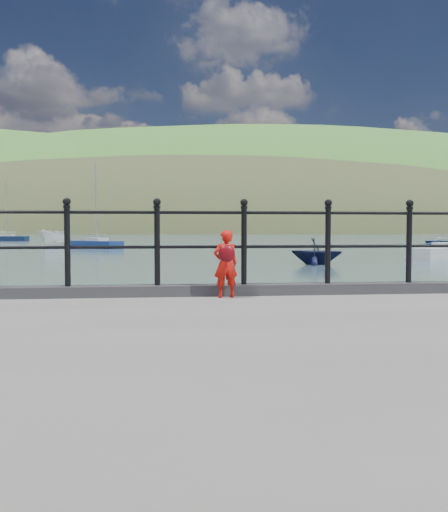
{
  "coord_description": "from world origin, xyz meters",
  "views": [
    {
      "loc": [
        -0.48,
        -7.6,
        1.94
      ],
      "look_at": [
        0.31,
        -0.2,
        1.55
      ],
      "focal_mm": 38.0,
      "sensor_mm": 36.0,
      "label": 1
    }
  ],
  "objects": [
    {
      "name": "ground",
      "position": [
        0.0,
        0.0,
        0.0
      ],
      "size": [
        600.0,
        600.0,
        0.0
      ],
      "primitive_type": "plane",
      "color": "#2D4251",
      "rests_on": "ground"
    },
    {
      "name": "sailboat_left",
      "position": [
        -23.52,
        74.06,
        0.34
      ],
      "size": [
        6.23,
        2.79,
        8.56
      ],
      "rotation": [
        0.0,
        0.0,
        -0.16
      ],
      "color": "#0E1B33",
      "rests_on": "ground"
    },
    {
      "name": "far_shore",
      "position": [
        38.34,
        239.41,
        -22.57
      ],
      "size": [
        830.0,
        200.0,
        156.0
      ],
      "color": "#333A21",
      "rests_on": "ground"
    },
    {
      "name": "launch_navy",
      "position": [
        7.39,
        20.13,
        0.7
      ],
      "size": [
        3.45,
        3.3,
        1.41
      ],
      "primitive_type": "imported",
      "rotation": [
        0.0,
        0.0,
        1.07
      ],
      "color": "black",
      "rests_on": "ground"
    },
    {
      "name": "sailboat_port",
      "position": [
        -6.98,
        44.32,
        0.34
      ],
      "size": [
        5.32,
        5.16,
        8.2
      ],
      "rotation": [
        0.0,
        0.0,
        -0.76
      ],
      "color": "navy",
      "rests_on": "ground"
    },
    {
      "name": "railing",
      "position": [
        0.0,
        -0.15,
        1.82
      ],
      "size": [
        18.11,
        0.11,
        1.2
      ],
      "color": "black",
      "rests_on": "kerb"
    },
    {
      "name": "launch_white",
      "position": [
        -11.38,
        47.35,
        0.88
      ],
      "size": [
        3.29,
        4.87,
        1.76
      ],
      "primitive_type": "imported",
      "rotation": [
        0.0,
        0.0,
        -0.38
      ],
      "color": "white",
      "rests_on": "ground"
    },
    {
      "name": "kerb",
      "position": [
        0.0,
        -0.15,
        1.07
      ],
      "size": [
        60.0,
        0.3,
        0.15
      ],
      "primitive_type": "cube",
      "color": "#28282B",
      "rests_on": "quay"
    },
    {
      "name": "child",
      "position": [
        0.31,
        -0.41,
        1.47
      ],
      "size": [
        0.36,
        0.32,
        0.91
      ],
      "rotation": [
        0.0,
        0.0,
        3.29
      ],
      "color": "red",
      "rests_on": "quay"
    }
  ]
}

